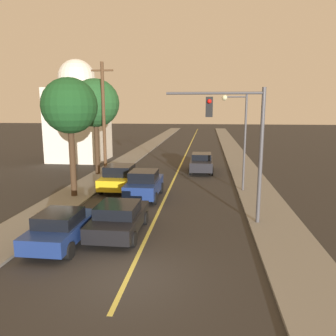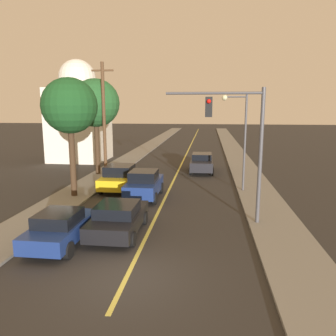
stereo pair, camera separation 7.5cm
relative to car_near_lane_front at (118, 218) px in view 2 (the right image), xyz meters
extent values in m
plane|color=#2D2B28|center=(1.26, -3.67, -0.72)|extent=(200.00, 200.00, 0.00)
cube|color=#2D2B28|center=(1.26, 32.33, -0.72)|extent=(9.02, 80.00, 0.01)
cube|color=#D1C14C|center=(1.26, 32.33, -0.71)|extent=(0.16, 76.00, 0.00)
cube|color=gray|center=(-4.50, 32.33, -0.66)|extent=(2.50, 80.00, 0.12)
cube|color=gray|center=(7.02, 32.33, -0.66)|extent=(2.50, 80.00, 0.12)
cube|color=black|center=(0.00, 0.04, -0.10)|extent=(1.89, 4.10, 0.62)
cube|color=black|center=(0.00, -0.13, 0.44)|extent=(1.66, 1.85, 0.47)
cylinder|color=black|center=(-0.90, 1.31, -0.41)|extent=(0.22, 0.61, 0.61)
cylinder|color=black|center=(0.90, 1.31, -0.41)|extent=(0.22, 0.61, 0.61)
cylinder|color=black|center=(-0.90, -1.24, -0.41)|extent=(0.22, 0.61, 0.61)
cylinder|color=black|center=(0.90, -1.24, -0.41)|extent=(0.22, 0.61, 0.61)
cube|color=navy|center=(0.00, 5.82, 0.01)|extent=(1.78, 3.99, 0.76)
cube|color=black|center=(0.00, 5.66, 0.69)|extent=(1.57, 1.80, 0.60)
cylinder|color=black|center=(-0.85, 7.06, -0.38)|extent=(0.22, 0.69, 0.69)
cylinder|color=black|center=(0.85, 7.06, -0.38)|extent=(0.22, 0.69, 0.69)
cylinder|color=black|center=(-0.85, 4.59, -0.38)|extent=(0.22, 0.69, 0.69)
cylinder|color=black|center=(0.85, 4.59, -0.38)|extent=(0.22, 0.69, 0.69)
cube|color=navy|center=(-1.98, -1.39, -0.10)|extent=(1.72, 3.82, 0.61)
cube|color=black|center=(-1.98, -1.54, 0.45)|extent=(1.51, 1.72, 0.48)
cylinder|color=black|center=(-2.80, -0.21, -0.40)|extent=(0.22, 0.64, 0.64)
cylinder|color=black|center=(-1.17, -0.21, -0.40)|extent=(0.22, 0.64, 0.64)
cylinder|color=black|center=(-2.80, -2.57, -0.40)|extent=(0.22, 0.64, 0.64)
cylinder|color=black|center=(-1.17, -2.57, -0.40)|extent=(0.22, 0.64, 0.64)
cube|color=gold|center=(-1.98, 7.63, -0.02)|extent=(1.97, 4.21, 0.70)
cube|color=black|center=(-1.98, 7.46, 0.65)|extent=(1.74, 1.90, 0.64)
cylinder|color=black|center=(-2.92, 8.93, -0.37)|extent=(0.22, 0.69, 0.69)
cylinder|color=black|center=(-1.05, 8.93, -0.37)|extent=(0.22, 0.69, 0.69)
cylinder|color=black|center=(-2.92, 6.32, -0.37)|extent=(0.22, 0.69, 0.69)
cylinder|color=black|center=(-1.05, 6.32, -0.37)|extent=(0.22, 0.69, 0.69)
cube|color=black|center=(3.29, 14.37, 0.00)|extent=(1.84, 4.34, 0.76)
cube|color=black|center=(3.29, 14.55, 0.62)|extent=(1.62, 1.95, 0.49)
cylinder|color=black|center=(4.16, 13.03, -0.38)|extent=(0.22, 0.68, 0.68)
cylinder|color=black|center=(2.42, 13.03, -0.38)|extent=(0.22, 0.68, 0.68)
cylinder|color=black|center=(4.16, 15.72, -0.38)|extent=(0.22, 0.68, 0.68)
cylinder|color=black|center=(2.42, 15.72, -0.38)|extent=(0.22, 0.68, 0.68)
cylinder|color=#47474C|center=(6.17, 1.93, 2.50)|extent=(0.18, 0.18, 6.20)
cylinder|color=#47474C|center=(4.01, 1.93, 5.35)|extent=(4.33, 0.12, 0.12)
cube|color=black|center=(3.79, 1.93, 4.74)|extent=(0.32, 0.28, 0.90)
sphere|color=red|center=(3.79, 1.75, 4.99)|extent=(0.20, 0.20, 0.20)
cylinder|color=#47474C|center=(6.12, 8.06, 2.46)|extent=(0.14, 0.14, 6.12)
cylinder|color=#47474C|center=(5.44, 8.06, 5.37)|extent=(1.37, 0.09, 0.09)
sphere|color=beige|center=(4.76, 8.06, 5.32)|extent=(0.36, 0.36, 0.36)
cylinder|color=#513823|center=(-3.85, 10.33, 3.66)|extent=(0.24, 0.24, 8.53)
cube|color=#513823|center=(-3.85, 10.33, 7.33)|extent=(1.60, 0.12, 0.12)
cylinder|color=#3D2B1C|center=(-4.30, 5.42, 1.54)|extent=(0.36, 0.36, 4.28)
sphere|color=#19471E|center=(-4.30, 5.42, 4.82)|extent=(3.26, 3.26, 3.26)
cylinder|color=#3D2B1C|center=(-5.09, 12.14, 1.57)|extent=(0.38, 0.38, 4.35)
sphere|color=#235628|center=(-5.09, 12.14, 5.07)|extent=(3.77, 3.77, 3.77)
cube|color=silver|center=(-9.41, 19.37, 2.93)|extent=(5.32, 5.32, 7.31)
sphere|color=silver|center=(-9.41, 19.37, 7.61)|extent=(3.69, 3.69, 3.69)
camera|label=1|loc=(3.73, -13.21, 4.72)|focal=35.00mm
camera|label=2|loc=(3.80, -13.20, 4.72)|focal=35.00mm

